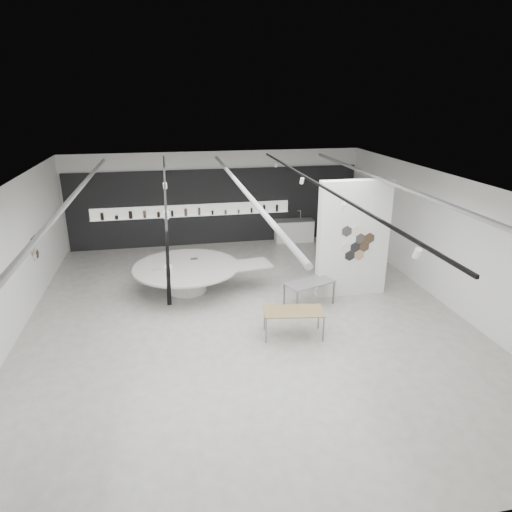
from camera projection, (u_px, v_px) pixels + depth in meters
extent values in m
cube|color=#B0AFA6|center=(246.00, 317.00, 12.89)|extent=(12.00, 14.00, 0.01)
cube|color=silver|center=(245.00, 184.00, 11.60)|extent=(12.00, 14.00, 0.01)
cube|color=white|center=(216.00, 198.00, 18.71)|extent=(12.00, 0.01, 3.80)
cube|color=white|center=(339.00, 435.00, 5.78)|extent=(12.00, 0.01, 3.80)
cube|color=white|center=(447.00, 241.00, 13.33)|extent=(0.01, 14.00, 3.80)
cube|color=white|center=(4.00, 270.00, 11.16)|extent=(0.01, 14.00, 3.80)
cylinder|color=#939396|center=(75.00, 193.00, 11.37)|extent=(0.12, 12.00, 0.12)
cylinder|color=#939396|center=(241.00, 187.00, 12.13)|extent=(0.12, 12.00, 0.12)
cylinder|color=#939396|center=(388.00, 181.00, 12.89)|extent=(0.12, 12.00, 0.12)
cube|color=black|center=(165.00, 191.00, 11.28)|extent=(0.05, 13.00, 0.06)
cylinder|color=white|center=(169.00, 270.00, 6.72)|extent=(0.11, 0.18, 0.21)
cylinder|color=white|center=(166.00, 215.00, 9.77)|extent=(0.11, 0.18, 0.21)
cylinder|color=white|center=(165.00, 186.00, 12.81)|extent=(0.11, 0.18, 0.21)
cylinder|color=white|center=(164.00, 168.00, 15.86)|extent=(0.11, 0.18, 0.21)
cube|color=black|center=(319.00, 185.00, 12.00)|extent=(0.05, 13.00, 0.06)
cylinder|color=white|center=(417.00, 253.00, 7.44)|extent=(0.11, 0.18, 0.21)
cylinder|color=white|center=(343.00, 206.00, 10.49)|extent=(0.11, 0.18, 0.21)
cylinder|color=white|center=(302.00, 181.00, 13.54)|extent=(0.11, 0.18, 0.21)
cylinder|color=white|center=(276.00, 165.00, 16.59)|extent=(0.11, 0.18, 0.21)
cylinder|color=#F0E6CF|center=(35.00, 257.00, 13.66)|extent=(0.03, 0.28, 0.28)
cylinder|color=black|center=(37.00, 254.00, 13.90)|extent=(0.03, 0.28, 0.28)
cylinder|color=white|center=(35.00, 248.00, 13.70)|extent=(0.03, 0.28, 0.28)
cylinder|color=tan|center=(33.00, 251.00, 13.46)|extent=(0.03, 0.28, 0.28)
cylinder|color=black|center=(33.00, 242.00, 13.50)|extent=(0.03, 0.28, 0.28)
cylinder|color=#443322|center=(35.00, 240.00, 13.74)|extent=(0.03, 0.28, 0.28)
cube|color=black|center=(217.00, 207.00, 18.77)|extent=(11.80, 0.10, 3.10)
cube|color=white|center=(192.00, 210.00, 18.55)|extent=(8.00, 0.06, 0.46)
cube|color=white|center=(193.00, 216.00, 18.57)|extent=(8.00, 0.18, 0.02)
cylinder|color=black|center=(102.00, 216.00, 17.88)|extent=(0.13, 0.13, 0.29)
cylinder|color=black|center=(117.00, 217.00, 18.00)|extent=(0.13, 0.13, 0.15)
cylinder|color=black|center=(131.00, 215.00, 18.07)|extent=(0.14, 0.14, 0.30)
cylinder|color=brown|center=(145.00, 214.00, 18.17)|extent=(0.12, 0.12, 0.29)
cylinder|color=black|center=(159.00, 215.00, 18.29)|extent=(0.12, 0.12, 0.21)
cylinder|color=black|center=(172.00, 214.00, 18.38)|extent=(0.10, 0.10, 0.25)
cylinder|color=brown|center=(186.00, 212.00, 18.47)|extent=(0.12, 0.12, 0.30)
cylinder|color=brown|center=(199.00, 211.00, 18.56)|extent=(0.10, 0.10, 0.31)
cylinder|color=black|center=(213.00, 212.00, 18.69)|extent=(0.09, 0.09, 0.17)
cylinder|color=brown|center=(226.00, 212.00, 18.79)|extent=(0.10, 0.10, 0.16)
cylinder|color=brown|center=(239.00, 211.00, 18.89)|extent=(0.09, 0.09, 0.15)
cylinder|color=black|center=(252.00, 210.00, 18.98)|extent=(0.09, 0.09, 0.21)
cylinder|color=black|center=(264.00, 208.00, 19.06)|extent=(0.11, 0.11, 0.31)
cylinder|color=black|center=(277.00, 208.00, 19.16)|extent=(0.11, 0.11, 0.29)
cube|color=white|center=(353.00, 239.00, 13.84)|extent=(2.20, 0.35, 3.60)
cylinder|color=black|center=(355.00, 247.00, 13.73)|extent=(0.34, 0.03, 0.34)
cylinder|color=#443322|center=(364.00, 247.00, 13.78)|extent=(0.34, 0.03, 0.34)
cylinder|color=#F0E6CF|center=(346.00, 248.00, 13.68)|extent=(0.34, 0.03, 0.34)
cylinder|color=black|center=(360.00, 239.00, 13.67)|extent=(0.34, 0.03, 0.34)
cylinder|color=white|center=(351.00, 239.00, 13.62)|extent=(0.34, 0.03, 0.34)
cylinder|color=tan|center=(359.00, 255.00, 13.84)|extent=(0.34, 0.03, 0.34)
cylinder|color=black|center=(350.00, 256.00, 13.79)|extent=(0.34, 0.03, 0.34)
cylinder|color=#443322|center=(370.00, 238.00, 13.72)|extent=(0.34, 0.03, 0.34)
cylinder|color=#F0E6CF|center=(356.00, 231.00, 13.56)|extent=(0.34, 0.03, 0.34)
cylinder|color=black|center=(347.00, 231.00, 13.50)|extent=(0.34, 0.03, 0.34)
cylinder|color=white|center=(187.00, 279.00, 14.49)|extent=(1.37, 1.37, 0.79)
cylinder|color=#B7B2AD|center=(186.00, 267.00, 14.35)|extent=(3.78, 3.78, 0.06)
cube|color=#B7B2AD|center=(247.00, 265.00, 14.51)|extent=(1.60, 1.13, 0.05)
cube|color=tan|center=(156.00, 269.00, 14.05)|extent=(0.25, 0.20, 0.01)
cube|color=#443322|center=(194.00, 259.00, 14.95)|extent=(0.25, 0.20, 0.01)
cube|color=olive|center=(294.00, 311.00, 11.70)|extent=(1.62, 0.98, 0.03)
cube|color=slate|center=(266.00, 331.00, 11.47)|extent=(0.04, 0.04, 0.69)
cube|color=slate|center=(264.00, 318.00, 12.11)|extent=(0.04, 0.04, 0.69)
cube|color=slate|center=(323.00, 329.00, 11.53)|extent=(0.04, 0.04, 0.69)
cube|color=slate|center=(319.00, 317.00, 12.17)|extent=(0.04, 0.04, 0.69)
cube|color=slate|center=(310.00, 282.00, 13.40)|extent=(1.60, 1.18, 0.03)
cube|color=slate|center=(297.00, 303.00, 12.93)|extent=(0.05, 0.05, 0.71)
cube|color=slate|center=(284.00, 295.00, 13.44)|extent=(0.05, 0.05, 0.71)
cube|color=slate|center=(334.00, 293.00, 13.61)|extent=(0.05, 0.05, 0.71)
cube|color=slate|center=(320.00, 286.00, 14.12)|extent=(0.05, 0.05, 0.71)
cube|color=white|center=(294.00, 231.00, 19.35)|extent=(1.62, 0.67, 0.90)
cube|color=slate|center=(294.00, 220.00, 19.20)|extent=(1.67, 0.71, 0.03)
cylinder|color=silver|center=(301.00, 215.00, 19.31)|extent=(0.02, 0.02, 0.36)
cylinder|color=silver|center=(299.00, 211.00, 19.24)|extent=(0.16, 0.03, 0.02)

